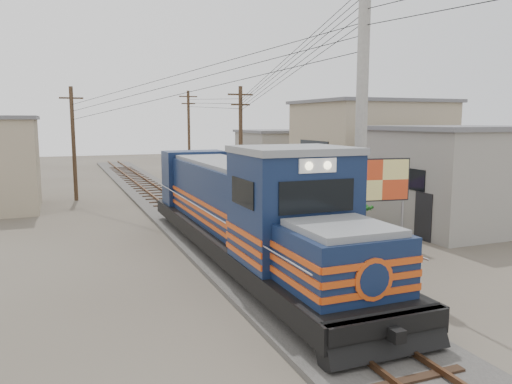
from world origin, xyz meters
name	(u,v)px	position (x,y,z in m)	size (l,w,h in m)	color
ground	(258,271)	(0.00, 0.00, 0.00)	(120.00, 120.00, 0.00)	#473F35
ballast	(186,216)	(0.00, 10.00, 0.08)	(3.60, 70.00, 0.16)	#595651
track	(185,212)	(0.00, 10.00, 0.26)	(1.15, 70.00, 0.12)	#51331E
locomotive	(245,212)	(0.00, 1.23, 1.78)	(3.04, 16.56, 4.10)	black
utility_pole_main	(361,119)	(3.50, -0.50, 5.00)	(0.40, 0.40, 10.00)	#9E9B93
wooden_pole_mid	(241,141)	(4.50, 14.00, 3.68)	(1.60, 0.24, 7.00)	#4C3826
wooden_pole_far	(189,132)	(4.80, 28.00, 3.93)	(1.60, 0.24, 7.50)	#4C3826
wooden_pole_left	(73,141)	(-5.00, 18.00, 3.68)	(1.60, 0.24, 7.00)	#4C3826
power_lines	(187,64)	(-0.14, 8.49, 7.56)	(9.65, 19.00, 3.30)	black
shophouse_front	(464,177)	(11.50, 3.00, 2.36)	(7.35, 6.30, 4.70)	gray
shophouse_mid	(370,150)	(12.50, 12.00, 3.11)	(8.40, 7.35, 6.20)	tan
shophouse_back	(282,156)	(11.00, 22.00, 2.11)	(6.30, 6.30, 4.20)	gray
billboard	(382,182)	(5.56, 1.09, 2.60)	(2.27, 0.46, 3.52)	#99999E
market_umbrella	(324,187)	(5.13, 4.82, 1.99)	(2.17, 2.17, 2.26)	black
vendor	(325,201)	(6.79, 7.56, 0.80)	(0.58, 0.38, 1.60)	black
plant_nursery	(319,222)	(4.65, 4.29, 0.49)	(3.23, 3.39, 1.14)	#1B5F1B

